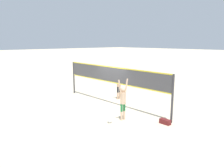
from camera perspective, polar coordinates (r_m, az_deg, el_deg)
name	(u,v)px	position (r m, az deg, el deg)	size (l,w,h in m)	color
ground_plane	(112,105)	(14.16, 0.00, -5.39)	(200.00, 200.00, 0.00)	beige
volleyball_net	(112,77)	(13.76, 0.00, 1.77)	(8.83, 0.11, 2.46)	#38383D
player_spiker	(123,99)	(11.16, 2.90, -3.88)	(0.28, 0.71, 2.15)	beige
player_blocker	(119,83)	(15.25, 1.80, 0.33)	(0.28, 0.71, 2.21)	tan
volleyball	(110,121)	(11.06, -0.65, -9.56)	(0.23, 0.23, 0.23)	white
gear_bag	(165,122)	(11.22, 13.71, -9.54)	(0.56, 0.24, 0.25)	maroon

